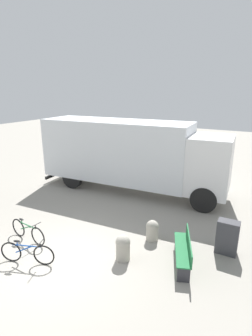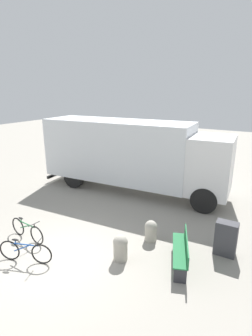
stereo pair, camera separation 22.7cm
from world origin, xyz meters
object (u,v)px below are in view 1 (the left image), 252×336
object	(u,v)px
bollard_near_bench	(123,247)
bollard_far_bench	(152,230)
park_bench	(185,249)
bicycle_middle	(27,253)
bicycle_near	(28,231)
utility_box	(227,237)
delivery_truck	(129,153)

from	to	relation	value
bollard_near_bench	bollard_far_bench	xyz separation A→B (m)	(0.34, 1.42, -0.05)
park_bench	bicycle_middle	xyz separation A→B (m)	(-4.03, -2.26, -0.11)
park_bench	bicycle_near	size ratio (longest dim) A/B	1.09
bicycle_near	utility_box	bearing A→B (deg)	27.21
delivery_truck	utility_box	world-z (taller)	delivery_truck
bollard_near_bench	utility_box	bearing A→B (deg)	34.85
delivery_truck	bollard_near_bench	xyz separation A→B (m)	(2.55, -5.17, -1.52)
delivery_truck	bollard_near_bench	bearing A→B (deg)	-67.50
bollard_far_bench	utility_box	world-z (taller)	utility_box
bicycle_near	delivery_truck	bearing A→B (deg)	86.87
park_bench	bicycle_near	bearing A→B (deg)	85.34
park_bench	bollard_far_bench	bearing A→B (deg)	42.72
delivery_truck	park_bench	size ratio (longest dim) A/B	5.11
park_bench	bollard_near_bench	bearing A→B (deg)	94.09
delivery_truck	bollard_near_bench	distance (m)	5.96
bicycle_near	utility_box	world-z (taller)	utility_box
park_bench	bicycle_middle	bearing A→B (deg)	98.98
utility_box	bicycle_near	bearing A→B (deg)	-157.35
park_bench	bicycle_middle	world-z (taller)	park_bench
bicycle_near	utility_box	size ratio (longest dim) A/B	1.54
bicycle_near	bollard_near_bench	distance (m)	3.39
park_bench	utility_box	world-z (taller)	utility_box
delivery_truck	bicycle_near	xyz separation A→B (m)	(-0.78, -5.81, -1.60)
bicycle_middle	park_bench	bearing A→B (deg)	9.50
delivery_truck	bicycle_middle	xyz separation A→B (m)	(0.17, -6.68, -1.60)
delivery_truck	utility_box	xyz separation A→B (m)	(5.21, -3.31, -1.40)
bollard_near_bench	utility_box	distance (m)	3.25
bollard_near_bench	bicycle_near	bearing A→B (deg)	-169.02
bollard_near_bench	bollard_far_bench	world-z (taller)	bollard_near_bench
bollard_near_bench	utility_box	world-z (taller)	utility_box
bollard_far_bench	bicycle_near	bearing A→B (deg)	-150.59
delivery_truck	bollard_far_bench	xyz separation A→B (m)	(2.88, -3.75, -1.58)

